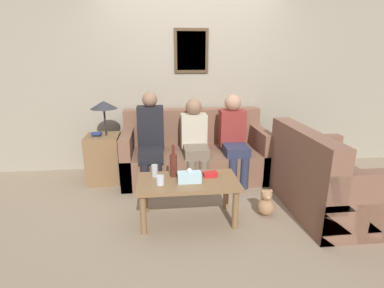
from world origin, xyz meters
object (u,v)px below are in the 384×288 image
object	(u,v)px
person_middle	(195,139)
person_right	(234,135)
couch_side	(325,183)
wine_bottle	(173,164)
coffee_table	(188,186)
person_left	(151,137)
couch_main	(194,155)
teddy_bear	(266,204)
drinking_glass	(160,180)

from	to	relation	value
person_middle	person_right	world-z (taller)	person_right
couch_side	wine_bottle	world-z (taller)	couch_side
coffee_table	wine_bottle	world-z (taller)	wine_bottle
wine_bottle	person_left	distance (m)	0.93
couch_main	couch_side	bearing A→B (deg)	-40.68
person_middle	person_right	distance (m)	0.52
coffee_table	teddy_bear	xyz separation A→B (m)	(0.83, 0.01, -0.25)
person_left	person_middle	bearing A→B (deg)	-1.91
wine_bottle	teddy_bear	size ratio (longest dim) A/B	1.15
coffee_table	teddy_bear	world-z (taller)	coffee_table
coffee_table	wine_bottle	size ratio (longest dim) A/B	2.99
drinking_glass	teddy_bear	distance (m)	1.17
teddy_bear	couch_side	bearing A→B (deg)	4.62
couch_side	couch_main	bearing A→B (deg)	49.32
couch_main	person_right	bearing A→B (deg)	-18.71
drinking_glass	person_middle	size ratio (longest dim) A/B	0.08
coffee_table	drinking_glass	size ratio (longest dim) A/B	11.44
person_left	person_right	xyz separation A→B (m)	(1.09, -0.01, -0.01)
person_right	coffee_table	bearing A→B (deg)	-125.06
couch_side	teddy_bear	distance (m)	0.70
coffee_table	drinking_glass	world-z (taller)	drinking_glass
couch_main	wine_bottle	xyz separation A→B (m)	(-0.34, -1.06, 0.26)
drinking_glass	person_right	size ratio (longest dim) A/B	0.08
wine_bottle	person_left	xyz separation A→B (m)	(-0.25, 0.89, 0.05)
coffee_table	person_middle	size ratio (longest dim) A/B	0.92
couch_side	person_left	distance (m)	2.13
person_right	teddy_bear	size ratio (longest dim) A/B	3.91
wine_bottle	teddy_bear	bearing A→B (deg)	-6.42
couch_main	person_middle	size ratio (longest dim) A/B	1.76
drinking_glass	person_right	distance (m)	1.47
person_left	person_right	size ratio (longest dim) A/B	1.04
couch_main	wine_bottle	world-z (taller)	couch_main
couch_main	teddy_bear	distance (m)	1.34
coffee_table	drinking_glass	distance (m)	0.31
couch_main	person_middle	xyz separation A→B (m)	(-0.02, -0.18, 0.29)
person_left	wine_bottle	bearing A→B (deg)	-74.61
coffee_table	person_left	world-z (taller)	person_left
wine_bottle	couch_main	bearing A→B (deg)	72.10
couch_side	person_middle	size ratio (longest dim) A/B	1.21
couch_main	couch_side	world-z (taller)	same
couch_main	person_right	xyz separation A→B (m)	(0.50, -0.17, 0.31)
wine_bottle	person_right	world-z (taller)	person_right
person_right	teddy_bear	world-z (taller)	person_right
drinking_glass	person_middle	xyz separation A→B (m)	(0.46, 1.07, 0.11)
couch_side	wine_bottle	bearing A→B (deg)	88.07
coffee_table	wine_bottle	bearing A→B (deg)	138.08
drinking_glass	couch_side	bearing A→B (deg)	4.53
person_left	teddy_bear	size ratio (longest dim) A/B	4.07
coffee_table	person_right	xyz separation A→B (m)	(0.71, 1.01, 0.24)
couch_side	person_middle	bearing A→B (deg)	54.74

